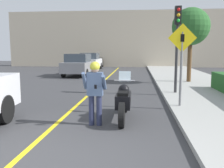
% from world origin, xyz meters
% --- Properties ---
extents(ground_plane, '(80.00, 80.00, 0.00)m').
position_xyz_m(ground_plane, '(0.00, 0.00, 0.00)').
color(ground_plane, '#38383A').
extents(road_center_line, '(0.12, 36.00, 0.01)m').
position_xyz_m(road_center_line, '(-0.60, 6.00, 0.00)').
color(road_center_line, yellow).
rests_on(road_center_line, ground).
extents(building_backdrop, '(28.00, 1.20, 6.50)m').
position_xyz_m(building_backdrop, '(0.00, 26.00, 3.25)').
color(building_backdrop, beige).
rests_on(building_backdrop, ground).
extents(motorcycle, '(0.62, 2.27, 1.31)m').
position_xyz_m(motorcycle, '(1.14, 2.96, 0.51)').
color(motorcycle, black).
rests_on(motorcycle, ground).
extents(person_biker, '(0.59, 0.46, 1.66)m').
position_xyz_m(person_biker, '(0.45, 2.28, 1.01)').
color(person_biker, '#282D4C').
rests_on(person_biker, ground).
extents(crossing_sign, '(0.91, 0.08, 2.65)m').
position_xyz_m(crossing_sign, '(2.93, 4.28, 1.73)').
color(crossing_sign, slate).
rests_on(crossing_sign, sidewalk_curb).
extents(traffic_light, '(0.26, 0.30, 3.63)m').
position_xyz_m(traffic_light, '(3.17, 6.92, 2.66)').
color(traffic_light, '#2D2D30').
rests_on(traffic_light, sidewalk_curb).
extents(street_tree, '(2.13, 2.13, 4.22)m').
position_xyz_m(street_tree, '(4.51, 10.89, 3.25)').
color(street_tree, brown).
rests_on(street_tree, sidewalk_curb).
extents(parked_car_grey, '(1.88, 4.20, 1.68)m').
position_xyz_m(parked_car_grey, '(-2.94, 14.69, 0.86)').
color(parked_car_grey, black).
rests_on(parked_car_grey, ground).
extents(parked_car_white, '(1.88, 4.20, 1.68)m').
position_xyz_m(parked_car_white, '(-3.21, 20.78, 0.86)').
color(parked_car_white, black).
rests_on(parked_car_white, ground).
extents(parked_car_black, '(1.88, 4.20, 1.68)m').
position_xyz_m(parked_car_black, '(-3.49, 26.70, 0.86)').
color(parked_car_black, black).
rests_on(parked_car_black, ground).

